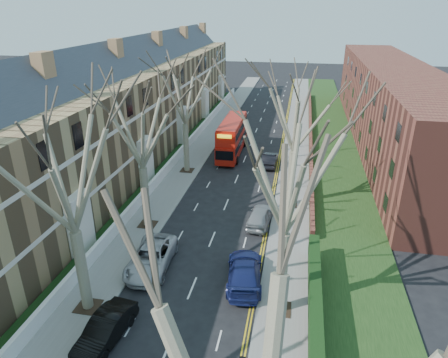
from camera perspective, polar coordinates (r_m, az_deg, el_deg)
The scene contains 17 objects.
pavement_left at distance 54.24m, azimuth -2.43°, elevation 5.58°, with size 3.00×102.00×0.12m, color slate.
pavement_right at distance 52.89m, azimuth 10.38°, elevation 4.72°, with size 3.00×102.00×0.12m, color slate.
terrace_left at distance 47.86m, azimuth -13.85°, elevation 9.26°, with size 9.70×78.00×13.60m.
flats_right at distance 56.60m, azimuth 22.68°, elevation 9.73°, with size 13.97×54.00×10.00m.
front_wall_left at distance 47.20m, azimuth -6.61°, elevation 3.34°, with size 0.30×78.00×1.00m.
grass_verge_right at distance 53.06m, azimuth 15.25°, elevation 4.43°, with size 6.00×102.00×0.06m.
tree_left_mid at distance 22.02m, azimuth -22.01°, elevation 2.33°, with size 10.50×10.50×14.71m.
tree_left_far at distance 30.53m, azimuth -12.14°, elevation 8.59°, with size 10.15×10.15×14.22m.
tree_left_dist at distance 41.50m, azimuth -5.79°, elevation 13.37°, with size 10.50×10.50×14.71m.
tree_right_mid at distance 20.51m, azimuth 9.35°, elevation 2.28°, with size 10.50×10.50×14.71m.
tree_right_far at distance 34.01m, azimuth 10.30°, elevation 10.27°, with size 10.15×10.15×14.22m.
double_decker_bus at distance 48.47m, azimuth 1.15°, elevation 5.83°, with size 2.59×9.92×4.18m.
car_left_mid at distance 24.02m, azimuth -16.58°, elevation -19.91°, with size 1.58×4.53×1.49m, color black.
car_left_far at distance 28.68m, azimuth -10.36°, elevation -10.99°, with size 2.63×5.71×1.59m, color #AAAAAF.
car_right_near at distance 26.97m, azimuth 2.96°, elevation -13.07°, with size 2.25×5.53×1.61m, color navy.
car_right_mid at distance 33.52m, azimuth 5.19°, elevation -5.24°, with size 1.80×4.47×1.52m, color gray.
car_right_far at distance 45.69m, azimuth 6.58°, elevation 2.79°, with size 1.56×4.46×1.47m, color black.
Camera 1 is at (6.00, -11.12, 16.95)m, focal length 32.00 mm.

